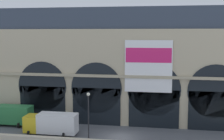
{
  "coord_description": "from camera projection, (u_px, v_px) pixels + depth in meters",
  "views": [
    {
      "loc": [
        5.52,
        -39.87,
        14.34
      ],
      "look_at": [
        -1.98,
        5.0,
        8.75
      ],
      "focal_mm": 48.04,
      "sensor_mm": 36.0,
      "label": 1
    }
  ],
  "objects": [
    {
      "name": "ground_plane",
      "position": [
        120.0,
        137.0,
        41.68
      ],
      "size": [
        200.0,
        200.0,
        0.0
      ],
      "primitive_type": "plane",
      "color": "#54565B"
    },
    {
      "name": "station_building",
      "position": [
        127.0,
        67.0,
        48.08
      ],
      "size": [
        46.23,
        5.75,
        18.35
      ],
      "color": "#BCAD8C",
      "rests_on": "ground"
    },
    {
      "name": "box_truck_west",
      "position": [
        9.0,
        115.0,
        46.84
      ],
      "size": [
        7.5,
        2.91,
        3.12
      ],
      "color": "#19727A",
      "rests_on": "ground"
    },
    {
      "name": "box_truck_midwest",
      "position": [
        52.0,
        123.0,
        42.27
      ],
      "size": [
        7.5,
        2.91,
        3.12
      ],
      "color": "gold",
      "rests_on": "ground"
    },
    {
      "name": "street_lamp_quayside",
      "position": [
        88.0,
        112.0,
        38.08
      ],
      "size": [
        0.44,
        0.44,
        6.9
      ],
      "color": "black",
      "rests_on": "ground"
    }
  ]
}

